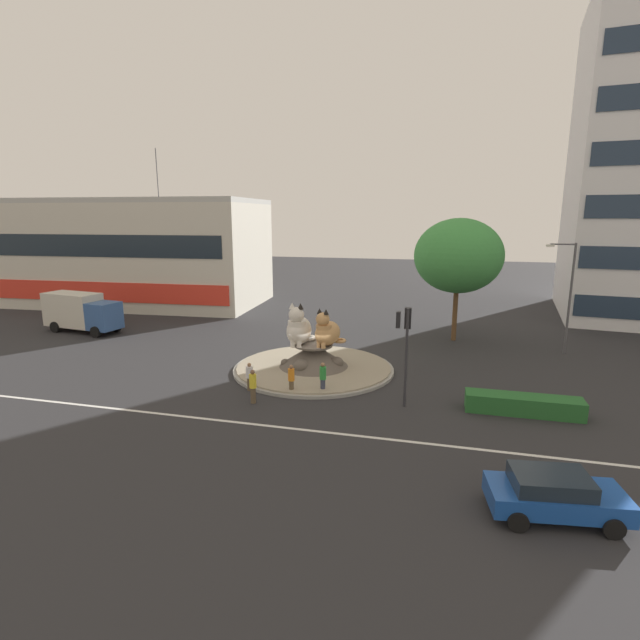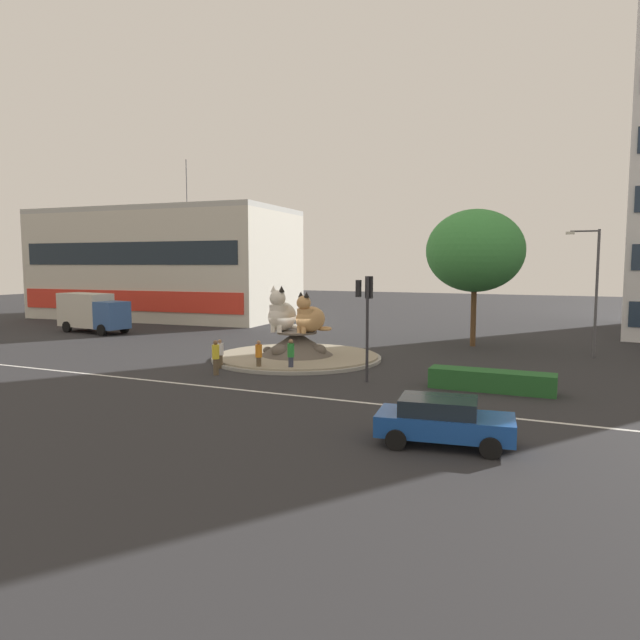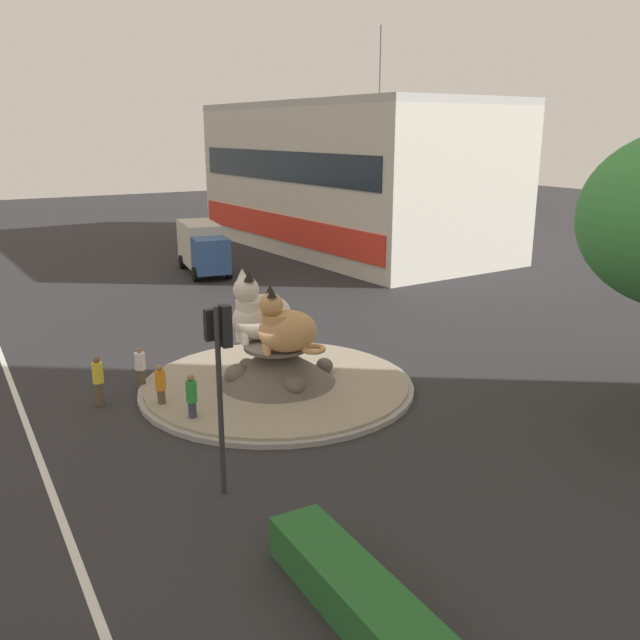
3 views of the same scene
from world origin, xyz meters
name	(u,v)px [view 2 (image 2 of 3)]	position (x,y,z in m)	size (l,w,h in m)	color
ground_plane	(297,359)	(0.00, 0.00, 0.00)	(160.00, 160.00, 0.00)	#28282B
lane_centreline	(215,387)	(0.00, -8.40, 0.00)	(112.00, 0.20, 0.01)	silver
roundabout_island	(297,350)	(0.00, -0.01, 0.56)	(9.95, 9.95, 1.67)	gray
cat_statue_white	(281,314)	(-0.87, -0.25, 2.65)	(1.71, 2.75, 2.69)	silver
cat_statue_calico	(309,317)	(0.86, -0.10, 2.53)	(1.99, 2.36, 2.37)	tan
traffic_light_mast	(366,305)	(5.87, -4.41, 3.68)	(0.71, 0.53, 5.03)	#2D2D33
shophouse_block	(166,264)	(-24.46, 18.47, 5.56)	(26.73, 14.12, 16.42)	beige
clipped_hedge_strip	(491,381)	(11.62, -4.01, 0.45)	(5.42, 1.20, 0.90)	#235B28
broadleaf_tree_behind_island	(475,251)	(8.58, 9.81, 6.48)	(6.54, 6.54, 9.27)	brown
streetlight_arm	(593,285)	(15.83, 7.86, 4.38)	(1.90, 0.24, 7.65)	#4C4C51
pedestrian_green_shirt	(291,355)	(1.53, -3.77, 0.92)	(0.35, 0.35, 1.74)	#33384C
pedestrian_orange_shirt	(259,355)	(-0.09, -4.28, 0.86)	(0.35, 0.35, 1.64)	brown
pedestrian_yellow_shirt	(216,357)	(-1.61, -5.98, 0.94)	(0.36, 0.36, 1.78)	brown
pedestrian_white_shirt	(220,353)	(-2.49, -4.30, 0.81)	(0.39, 0.39, 1.57)	brown
sedan_on_far_lane	(443,420)	(11.29, -12.54, 0.78)	(4.36, 2.47, 1.49)	#19479E
delivery_box_truck	(92,312)	(-21.19, 5.05, 1.72)	(6.97, 3.16, 3.19)	#335693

